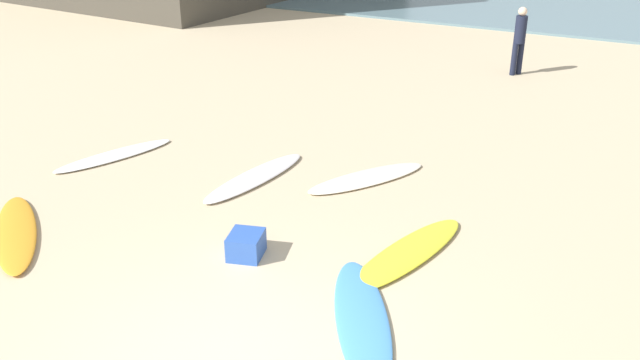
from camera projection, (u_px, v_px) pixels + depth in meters
surfboard_0 at (255, 177)px, 11.06m from camera, size 0.80×2.45×0.08m
surfboard_1 at (114, 155)px, 11.93m from camera, size 1.17×2.29×0.07m
surfboard_2 at (408, 253)px, 8.84m from camera, size 1.10×2.48×0.08m
surfboard_3 at (16, 232)px, 9.34m from camera, size 2.21×1.96×0.09m
surfboard_4 at (367, 178)px, 11.04m from camera, size 1.64×2.23×0.07m
surfboard_5 at (362, 319)px, 7.52m from camera, size 1.76×2.41×0.08m
beachgoer_near at (520, 38)px, 16.50m from camera, size 0.39×0.39×1.67m
beach_cooler at (246, 245)px, 8.79m from camera, size 0.54×0.57×0.33m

